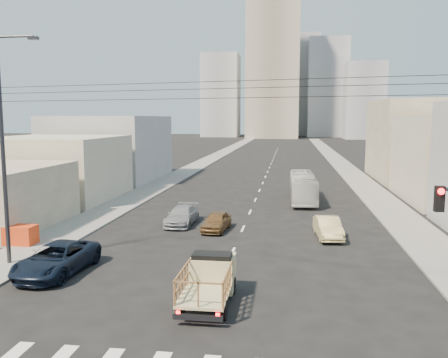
% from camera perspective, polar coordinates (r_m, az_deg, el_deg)
% --- Properties ---
extents(ground, '(420.00, 420.00, 0.00)m').
position_cam_1_polar(ground, '(20.44, -1.78, -14.99)').
color(ground, black).
rests_on(ground, ground).
extents(sidewalk_left, '(3.50, 180.00, 0.12)m').
position_cam_1_polar(sidewalk_left, '(90.21, -1.60, 2.44)').
color(sidewalk_left, slate).
rests_on(sidewalk_left, ground).
extents(sidewalk_right, '(3.50, 180.00, 0.12)m').
position_cam_1_polar(sidewalk_right, '(89.37, 13.44, 2.20)').
color(sidewalk_right, slate).
rests_on(sidewalk_right, ground).
extents(lane_dashes, '(0.15, 104.00, 0.01)m').
position_cam_1_polar(lane_dashes, '(72.12, 5.38, 1.14)').
color(lane_dashes, silver).
rests_on(lane_dashes, ground).
extents(flatbed_pickup, '(1.95, 4.41, 1.90)m').
position_cam_1_polar(flatbed_pickup, '(20.36, -1.83, -11.78)').
color(flatbed_pickup, tan).
rests_on(flatbed_pickup, ground).
extents(navy_pickup, '(2.85, 5.60, 1.52)m').
position_cam_1_polar(navy_pickup, '(25.48, -19.47, -9.05)').
color(navy_pickup, black).
rests_on(navy_pickup, ground).
extents(city_bus, '(2.44, 9.59, 2.66)m').
position_cam_1_polar(city_bus, '(44.96, 9.48, -0.99)').
color(city_bus, beige).
rests_on(city_bus, ground).
extents(sedan_brown, '(1.89, 3.93, 1.29)m').
position_cam_1_polar(sedan_brown, '(32.98, -0.91, -5.12)').
color(sedan_brown, brown).
rests_on(sedan_brown, ground).
extents(sedan_tan, '(1.83, 4.27, 1.37)m').
position_cam_1_polar(sedan_tan, '(31.74, 12.41, -5.72)').
color(sedan_tan, tan).
rests_on(sedan_tan, ground).
extents(sedan_grey, '(1.95, 4.63, 1.33)m').
position_cam_1_polar(sedan_grey, '(34.92, -5.10, -4.41)').
color(sedan_grey, gray).
rests_on(sedan_grey, ground).
extents(streetlamp_left, '(2.36, 0.25, 12.00)m').
position_cam_1_polar(streetlamp_left, '(26.98, -24.92, 3.84)').
color(streetlamp_left, '#2D2D33').
rests_on(streetlamp_left, ground).
extents(overhead_wires, '(23.01, 5.02, 0.72)m').
position_cam_1_polar(overhead_wires, '(20.42, -1.16, 10.72)').
color(overhead_wires, black).
rests_on(overhead_wires, ground).
extents(crate_stack, '(1.80, 1.20, 1.14)m').
position_cam_1_polar(crate_stack, '(31.63, -23.29, -6.19)').
color(crate_stack, red).
rests_on(crate_stack, sidewalk_left).
extents(bldg_right_far, '(12.00, 16.00, 10.00)m').
position_cam_1_polar(bldg_right_far, '(64.89, 23.03, 4.32)').
color(bldg_right_far, gray).
rests_on(bldg_right_far, ground).
extents(bldg_left_mid, '(11.00, 12.00, 6.00)m').
position_cam_1_polar(bldg_left_mid, '(48.31, -19.46, 1.27)').
color(bldg_left_mid, '#B6AB92').
rests_on(bldg_left_mid, ground).
extents(bldg_left_far, '(12.00, 16.00, 8.00)m').
position_cam_1_polar(bldg_left_far, '(62.06, -13.54, 3.67)').
color(bldg_left_far, '#959597').
rests_on(bldg_left_far, ground).
extents(high_rise_tower, '(20.00, 20.00, 60.00)m').
position_cam_1_polar(high_rise_tower, '(190.07, 5.94, 14.03)').
color(high_rise_tower, gray).
rests_on(high_rise_tower, ground).
extents(midrise_ne, '(16.00, 16.00, 40.00)m').
position_cam_1_polar(midrise_ne, '(204.53, 12.34, 10.61)').
color(midrise_ne, '#979A9F').
rests_on(midrise_ne, ground).
extents(midrise_nw, '(15.00, 15.00, 34.00)m').
position_cam_1_polar(midrise_nw, '(200.98, -0.38, 9.98)').
color(midrise_nw, '#979A9F').
rests_on(midrise_nw, ground).
extents(midrise_back, '(18.00, 18.00, 44.00)m').
position_cam_1_polar(midrise_back, '(219.11, 8.87, 10.99)').
color(midrise_back, '#959597').
rests_on(midrise_back, ground).
extents(midrise_east, '(14.00, 14.00, 28.00)m').
position_cam_1_polar(midrise_east, '(185.67, 16.49, 8.97)').
color(midrise_east, '#979A9F').
rests_on(midrise_east, ground).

